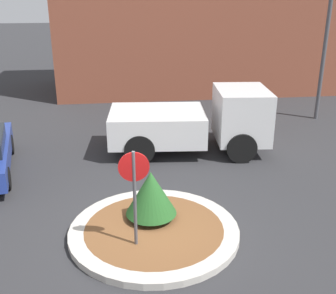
% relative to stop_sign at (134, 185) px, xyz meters
% --- Properties ---
extents(ground_plane, '(120.00, 120.00, 0.00)m').
position_rel_stop_sign_xyz_m(ground_plane, '(0.44, 0.57, -1.55)').
color(ground_plane, '#2D2D30').
extents(traffic_island, '(3.86, 3.86, 0.16)m').
position_rel_stop_sign_xyz_m(traffic_island, '(0.44, 0.57, -1.47)').
color(traffic_island, '#BCB7AD').
rests_on(traffic_island, ground_plane).
extents(stop_sign, '(0.63, 0.07, 2.27)m').
position_rel_stop_sign_xyz_m(stop_sign, '(0.00, 0.00, 0.00)').
color(stop_sign, '#4C4C51').
rests_on(stop_sign, ground_plane).
extents(island_shrub, '(1.20, 1.20, 1.19)m').
position_rel_stop_sign_xyz_m(island_shrub, '(0.41, 1.03, -0.73)').
color(island_shrub, brown).
rests_on(island_shrub, traffic_island).
extents(utility_truck, '(5.38, 2.73, 2.13)m').
position_rel_stop_sign_xyz_m(utility_truck, '(2.31, 5.58, -0.50)').
color(utility_truck, silver).
rests_on(utility_truck, ground_plane).
extents(storefront_building, '(15.24, 6.07, 7.85)m').
position_rel_stop_sign_xyz_m(storefront_building, '(4.50, 15.25, 2.38)').
color(storefront_building, brown).
rests_on(storefront_building, ground_plane).
extents(light_pole, '(0.70, 0.30, 5.99)m').
position_rel_stop_sign_xyz_m(light_pole, '(8.11, 8.65, 1.99)').
color(light_pole, '#4C4C51').
rests_on(light_pole, ground_plane).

